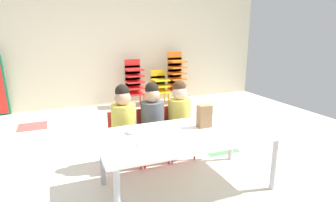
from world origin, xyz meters
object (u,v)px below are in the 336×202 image
Objects in this scene: paper_bag_brown at (204,116)px; paper_plate_near_edge at (132,133)px; seated_child_far_right at (179,112)px; seated_child_middle_seat at (152,115)px; donut_powdered_on_plate at (132,131)px; seated_child_near_camera at (123,119)px; kid_chair_yellow_stack at (160,85)px; kid_chair_orange_stack at (176,75)px; craft_table at (187,137)px; kid_chair_red_stack at (134,80)px; paper_plate_center_table at (144,142)px.

paper_plate_near_edge is at bearing 173.36° from paper_bag_brown.
seated_child_far_right is 5.10× the size of paper_plate_near_edge.
donut_powdered_on_plate is at bearing -127.45° from seated_child_middle_seat.
kid_chair_yellow_stack is at bearing 61.63° from seated_child_near_camera.
seated_child_middle_seat is at bearing -119.25° from kid_chair_orange_stack.
kid_chair_orange_stack reaches higher than paper_plate_near_edge.
craft_table is at bearing -105.86° from kid_chair_yellow_stack.
seated_child_near_camera reaches higher than paper_plate_near_edge.
seated_child_near_camera and seated_child_middle_seat have the same top height.
kid_chair_red_stack is 3.25m from paper_plate_center_table.
seated_child_far_right is at bearing 0.00° from seated_child_near_camera.
kid_chair_orange_stack is at bearing 59.33° from paper_plate_near_edge.
paper_plate_near_edge is 1.61× the size of donut_powdered_on_plate.
seated_child_far_right reaches higher than craft_table.
seated_child_near_camera is 5.10× the size of paper_plate_near_edge.
paper_plate_center_table is at bearing -112.62° from kid_chair_yellow_stack.
seated_child_near_camera is 0.87m from paper_bag_brown.
seated_child_middle_seat reaches higher than paper_plate_near_edge.
seated_child_near_camera is 0.70m from paper_plate_center_table.
paper_plate_near_edge is at bearing -145.58° from seated_child_far_right.
seated_child_middle_seat is 2.65m from kid_chair_yellow_stack.
paper_bag_brown is at bearing -39.52° from seated_child_near_camera.
kid_chair_yellow_stack is at bearing 74.14° from craft_table.
kid_chair_orange_stack is at bearing 55.28° from seated_child_near_camera.
seated_child_middle_seat reaches higher than paper_plate_center_table.
kid_chair_orange_stack is at bearing 60.75° from seated_child_middle_seat.
paper_plate_near_edge is (-0.48, 0.16, 0.05)m from craft_table.
seated_child_far_right reaches higher than donut_powdered_on_plate.
seated_child_near_camera is at bearing -107.87° from kid_chair_red_stack.
seated_child_near_camera is 8.22× the size of donut_powdered_on_plate.
paper_plate_near_edge is (-0.82, -2.92, 0.04)m from kid_chair_red_stack.
kid_chair_red_stack is at bearing 83.66° from craft_table.
seated_child_middle_seat is 0.88× the size of kid_chair_orange_stack.
seated_child_middle_seat is 2.81m from kid_chair_orange_stack.
seated_child_middle_seat is 5.10× the size of paper_plate_near_edge.
paper_plate_near_edge reaches higher than craft_table.
kid_chair_orange_stack is 5.78× the size of paper_plate_near_edge.
seated_child_middle_seat is 0.66m from paper_bag_brown.
kid_chair_yellow_stack is 0.42m from kid_chair_orange_stack.
donut_powdered_on_plate is (-1.36, -2.92, 0.18)m from kid_chair_yellow_stack.
craft_table is at bearing -18.64° from paper_plate_near_edge.
kid_chair_orange_stack is at bearing 0.15° from kid_chair_yellow_stack.
kid_chair_red_stack is 0.91m from kid_chair_orange_stack.
kid_chair_red_stack is (0.14, 2.45, -0.04)m from seated_child_far_right.
paper_bag_brown is at bearing -92.33° from kid_chair_red_stack.
craft_table is 1.77× the size of seated_child_far_right.
donut_powdered_on_plate is at bearing 0.00° from paper_plate_near_edge.
seated_child_middle_seat is 4.17× the size of paper_bag_brown.
seated_child_far_right is at bearing 34.42° from paper_plate_near_edge.
paper_plate_center_table is (-1.69, -3.15, -0.02)m from kid_chair_orange_stack.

